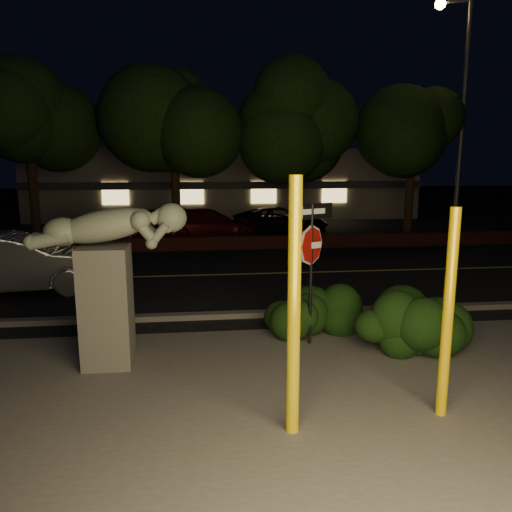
{
  "coord_description": "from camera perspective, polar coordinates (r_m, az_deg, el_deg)",
  "views": [
    {
      "loc": [
        -1.58,
        -7.5,
        3.38
      ],
      "look_at": [
        -0.53,
        1.65,
        1.6
      ],
      "focal_mm": 35.0,
      "sensor_mm": 36.0,
      "label": 1
    }
  ],
  "objects": [
    {
      "name": "parked_car_dark",
      "position": [
        23.12,
        2.81,
        4.08
      ],
      "size": [
        4.59,
        2.41,
        1.23
      ],
      "primitive_type": "imported",
      "rotation": [
        0.0,
        0.0,
        1.65
      ],
      "color": "black",
      "rests_on": "ground"
    },
    {
      "name": "sculpture",
      "position": [
        8.42,
        -16.62,
        -1.28
      ],
      "size": [
        2.51,
        0.79,
        2.7
      ],
      "rotation": [
        0.0,
        0.0,
        0.0
      ],
      "color": "#4C4944",
      "rests_on": "ground"
    },
    {
      "name": "lane_marking",
      "position": [
        14.97,
        -0.33,
        -2.03
      ],
      "size": [
        80.0,
        0.12,
        0.0
      ],
      "primitive_type": "cube",
      "color": "#B3B047",
      "rests_on": "road"
    },
    {
      "name": "building",
      "position": [
        32.56,
        -3.81,
        8.5
      ],
      "size": [
        22.0,
        10.2,
        4.0
      ],
      "color": "gray",
      "rests_on": "ground"
    },
    {
      "name": "tree_far_b",
      "position": [
        20.9,
        -9.5,
        18.16
      ],
      "size": [
        5.2,
        5.2,
        8.41
      ],
      "color": "black",
      "rests_on": "ground"
    },
    {
      "name": "hedge_right",
      "position": [
        9.1,
        16.64,
        -7.18
      ],
      "size": [
        1.93,
        1.08,
        1.25
      ],
      "primitive_type": "ellipsoid",
      "rotation": [
        0.0,
        0.0,
        -0.03
      ],
      "color": "black",
      "rests_on": "ground"
    },
    {
      "name": "hedge_center",
      "position": [
        9.86,
        6.61,
        -5.98
      ],
      "size": [
        2.18,
        1.42,
        1.05
      ],
      "primitive_type": "ellipsoid",
      "rotation": [
        0.0,
        0.0,
        -0.26
      ],
      "color": "black",
      "rests_on": "ground"
    },
    {
      "name": "tree_far_a",
      "position": [
        21.57,
        -24.76,
        15.2
      ],
      "size": [
        4.6,
        4.6,
        7.43
      ],
      "color": "black",
      "rests_on": "ground"
    },
    {
      "name": "parked_car_red",
      "position": [
        20.85,
        -17.07,
        2.98
      ],
      "size": [
        4.18,
        3.14,
        1.33
      ],
      "primitive_type": "imported",
      "rotation": [
        0.0,
        0.0,
        1.11
      ],
      "color": "maroon",
      "rests_on": "ground"
    },
    {
      "name": "road",
      "position": [
        14.98,
        -0.33,
        -2.08
      ],
      "size": [
        80.0,
        8.0,
        0.01
      ],
      "primitive_type": "cube",
      "color": "black",
      "rests_on": "ground"
    },
    {
      "name": "parking_lot",
      "position": [
        24.79,
        -2.84,
        3.12
      ],
      "size": [
        40.0,
        12.0,
        0.01
      ],
      "primitive_type": "cube",
      "color": "black",
      "rests_on": "ground"
    },
    {
      "name": "brick_wall",
      "position": [
        19.13,
        -1.73,
        1.53
      ],
      "size": [
        40.0,
        0.35,
        0.5
      ],
      "primitive_type": "cube",
      "color": "#4B1D18",
      "rests_on": "ground"
    },
    {
      "name": "streetlight",
      "position": [
        22.76,
        22.12,
        16.15
      ],
      "size": [
        1.39,
        0.71,
        9.66
      ],
      "rotation": [
        0.0,
        0.0,
        -0.36
      ],
      "color": "#4B4B50",
      "rests_on": "ground"
    },
    {
      "name": "ground",
      "position": [
        17.9,
        -1.37,
        0.06
      ],
      "size": [
        90.0,
        90.0,
        0.0
      ],
      "primitive_type": "plane",
      "color": "black",
      "rests_on": "ground"
    },
    {
      "name": "parked_car_darkred",
      "position": [
        21.18,
        -5.59,
        3.6
      ],
      "size": [
        5.04,
        2.87,
        1.37
      ],
      "primitive_type": "imported",
      "rotation": [
        0.0,
        0.0,
        1.78
      ],
      "color": "#460D11",
      "rests_on": "ground"
    },
    {
      "name": "tree_far_d",
      "position": [
        22.79,
        17.62,
        15.59
      ],
      "size": [
        4.4,
        4.4,
        7.42
      ],
      "color": "black",
      "rests_on": "ground"
    },
    {
      "name": "curb",
      "position": [
        11.04,
        2.0,
        -6.57
      ],
      "size": [
        80.0,
        0.25,
        0.12
      ],
      "primitive_type": "cube",
      "color": "#4C4944",
      "rests_on": "ground"
    },
    {
      "name": "hedge_far_right",
      "position": [
        9.62,
        17.51,
        -6.54
      ],
      "size": [
        1.75,
        1.2,
        1.15
      ],
      "primitive_type": "ellipsoid",
      "rotation": [
        0.0,
        0.0,
        -0.1
      ],
      "color": "black",
      "rests_on": "ground"
    },
    {
      "name": "patio",
      "position": [
        7.5,
        6.59,
        -15.87
      ],
      "size": [
        14.0,
        6.0,
        0.02
      ],
      "primitive_type": "cube",
      "color": "#4C4944",
      "rests_on": "ground"
    },
    {
      "name": "signpost",
      "position": [
        9.01,
        6.36,
        1.18
      ],
      "size": [
        0.82,
        0.38,
        2.62
      ],
      "rotation": [
        0.0,
        0.0,
        0.42
      ],
      "color": "black",
      "rests_on": "ground"
    },
    {
      "name": "silver_sedan",
      "position": [
        14.19,
        -25.83,
        -0.77
      ],
      "size": [
        4.84,
        2.23,
        1.54
      ],
      "primitive_type": "imported",
      "rotation": [
        0.0,
        0.0,
        1.7
      ],
      "color": "#A9AAAE",
      "rests_on": "ground"
    },
    {
      "name": "yellow_pole_left",
      "position": [
        6.05,
        4.36,
        -6.16
      ],
      "size": [
        0.16,
        0.16,
        3.22
      ],
      "primitive_type": "cylinder",
      "color": "yellow",
      "rests_on": "ground"
    },
    {
      "name": "yellow_pole_right",
      "position": [
        6.96,
        21.08,
        -6.33
      ],
      "size": [
        0.14,
        0.14,
        2.81
      ],
      "primitive_type": "cylinder",
      "color": "yellow",
      "rests_on": "ground"
    },
    {
      "name": "tree_far_c",
      "position": [
        20.83,
        5.0,
        17.2
      ],
      "size": [
        4.8,
        4.8,
        7.84
      ],
      "color": "black",
      "rests_on": "ground"
    }
  ]
}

